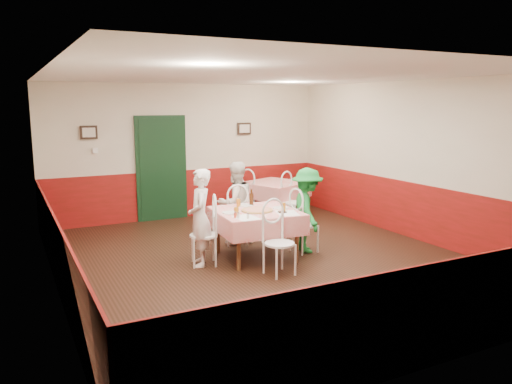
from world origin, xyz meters
name	(u,v)px	position (x,y,z in m)	size (l,w,h in m)	color
floor	(265,260)	(0.00, 0.00, 0.00)	(7.00, 7.00, 0.00)	black
ceiling	(266,75)	(0.00, 0.00, 2.80)	(7.00, 7.00, 0.00)	white
back_wall	(188,151)	(0.00, 3.50, 1.40)	(6.00, 0.10, 2.80)	beige
front_wall	(452,217)	(0.00, -3.50, 1.40)	(6.00, 0.10, 2.80)	beige
left_wall	(51,185)	(-3.00, 0.00, 1.40)	(0.10, 7.00, 2.80)	beige
right_wall	(415,160)	(3.00, 0.00, 1.40)	(0.10, 7.00, 2.80)	beige
wainscot_back	(189,193)	(0.00, 3.48, 0.50)	(6.00, 0.03, 1.00)	maroon
wainscot_front	(444,312)	(0.00, -3.48, 0.50)	(6.00, 0.03, 1.00)	maroon
wainscot_left	(57,255)	(-2.98, 0.00, 0.50)	(0.03, 7.00, 1.00)	maroon
wainscot_right	(412,210)	(2.98, 0.00, 0.50)	(0.03, 7.00, 1.00)	maroon
door	(162,170)	(-0.60, 3.45, 1.05)	(0.96, 0.06, 2.10)	black
picture_left	(89,132)	(-2.00, 3.45, 1.85)	(0.32, 0.03, 0.26)	black
picture_right	(244,129)	(1.30, 3.45, 1.85)	(0.32, 0.03, 0.26)	black
thermostat	(95,150)	(-1.90, 3.45, 1.50)	(0.10, 0.03, 0.10)	white
main_table	(256,235)	(-0.07, 0.18, 0.38)	(1.22, 1.22, 0.77)	red
second_table	(275,200)	(1.57, 2.53, 0.38)	(1.12, 1.12, 0.77)	red
chair_left	(204,235)	(-0.92, 0.24, 0.45)	(0.42, 0.42, 0.90)	white
chair_right	(304,225)	(0.78, 0.12, 0.45)	(0.42, 0.42, 0.90)	white
chair_far	(237,219)	(-0.01, 1.03, 0.45)	(0.42, 0.42, 0.90)	white
chair_near	(280,244)	(-0.13, -0.66, 0.45)	(0.42, 0.42, 0.90)	white
chair_second_a	(243,200)	(0.82, 2.53, 0.45)	(0.42, 0.42, 0.90)	white
chair_second_b	(293,203)	(1.57, 1.78, 0.45)	(0.42, 0.42, 0.90)	white
pizza	(257,210)	(-0.08, 0.13, 0.78)	(0.47, 0.47, 0.03)	#B74723
plate_left	(230,213)	(-0.50, 0.19, 0.77)	(0.25, 0.25, 0.01)	white
plate_right	(281,208)	(0.34, 0.14, 0.77)	(0.25, 0.25, 0.01)	white
plate_far	(245,205)	(-0.07, 0.58, 0.77)	(0.25, 0.25, 0.01)	white
glass_a	(236,211)	(-0.49, -0.01, 0.82)	(0.07, 0.07, 0.12)	#BF7219
glass_b	(283,207)	(0.29, -0.03, 0.82)	(0.07, 0.07, 0.12)	#BF7219
glass_c	(238,203)	(-0.19, 0.58, 0.82)	(0.07, 0.07, 0.12)	#BF7219
beer_bottle	(251,198)	(0.04, 0.57, 0.88)	(0.07, 0.07, 0.24)	#381C0A
shaker_a	(238,215)	(-0.54, -0.18, 0.81)	(0.04, 0.04, 0.09)	silver
shaker_b	(248,216)	(-0.44, -0.27, 0.81)	(0.04, 0.04, 0.09)	silver
shaker_c	(235,215)	(-0.57, -0.13, 0.81)	(0.04, 0.04, 0.09)	#B23319
menu_left	(246,218)	(-0.43, -0.20, 0.76)	(0.30, 0.40, 0.00)	white
menu_right	(287,213)	(0.26, -0.21, 0.76)	(0.30, 0.40, 0.00)	white
wallet	(282,212)	(0.21, -0.15, 0.77)	(0.11, 0.09, 0.02)	black
diner_left	(200,218)	(-0.97, 0.25, 0.73)	(0.53, 0.35, 1.45)	gray
diner_far	(236,203)	(-0.01, 1.08, 0.71)	(0.69, 0.54, 1.42)	gray
diner_right	(307,210)	(0.83, 0.12, 0.69)	(0.89, 0.51, 1.38)	gray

